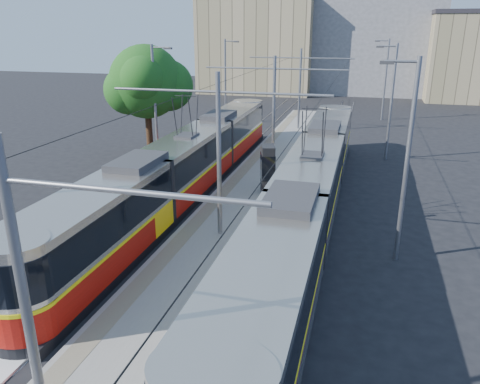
# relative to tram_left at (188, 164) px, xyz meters

# --- Properties ---
(ground) EXTENTS (160.00, 160.00, 0.00)m
(ground) POSITION_rel_tram_left_xyz_m (3.60, -13.52, -1.71)
(ground) COLOR black
(ground) RESTS_ON ground
(platform) EXTENTS (4.00, 50.00, 0.30)m
(platform) POSITION_rel_tram_left_xyz_m (3.60, 3.48, -1.56)
(platform) COLOR gray
(platform) RESTS_ON ground
(tactile_strip_left) EXTENTS (0.70, 50.00, 0.01)m
(tactile_strip_left) POSITION_rel_tram_left_xyz_m (2.15, 3.48, -1.40)
(tactile_strip_left) COLOR gray
(tactile_strip_left) RESTS_ON platform
(tactile_strip_right) EXTENTS (0.70, 50.00, 0.01)m
(tactile_strip_right) POSITION_rel_tram_left_xyz_m (5.05, 3.48, -1.40)
(tactile_strip_right) COLOR gray
(tactile_strip_right) RESTS_ON platform
(rails) EXTENTS (8.71, 70.00, 0.03)m
(rails) POSITION_rel_tram_left_xyz_m (3.60, 3.48, -1.69)
(rails) COLOR gray
(rails) RESTS_ON ground
(tram_left) EXTENTS (2.43, 29.75, 5.50)m
(tram_left) POSITION_rel_tram_left_xyz_m (0.00, 0.00, 0.00)
(tram_left) COLOR black
(tram_left) RESTS_ON ground
(tram_right) EXTENTS (2.43, 31.81, 5.50)m
(tram_right) POSITION_rel_tram_left_xyz_m (7.20, -2.51, 0.15)
(tram_right) COLOR black
(tram_right) RESTS_ON ground
(catenary) EXTENTS (9.20, 70.00, 7.00)m
(catenary) POSITION_rel_tram_left_xyz_m (3.60, 0.64, 2.82)
(catenary) COLOR slate
(catenary) RESTS_ON platform
(street_lamps) EXTENTS (15.18, 38.22, 8.00)m
(street_lamps) POSITION_rel_tram_left_xyz_m (3.60, 7.48, 2.47)
(street_lamps) COLOR slate
(street_lamps) RESTS_ON ground
(shelter) EXTENTS (1.05, 1.36, 2.64)m
(shelter) POSITION_rel_tram_left_xyz_m (4.50, 0.42, -0.02)
(shelter) COLOR black
(shelter) RESTS_ON platform
(tree) EXTENTS (5.49, 5.07, 7.97)m
(tree) POSITION_rel_tram_left_xyz_m (-4.91, 6.30, 3.68)
(tree) COLOR #382314
(tree) RESTS_ON ground
(building_left) EXTENTS (16.32, 12.24, 13.28)m
(building_left) POSITION_rel_tram_left_xyz_m (-6.40, 46.48, 4.94)
(building_left) COLOR tan
(building_left) RESTS_ON ground
(building_centre) EXTENTS (18.36, 14.28, 14.76)m
(building_centre) POSITION_rel_tram_left_xyz_m (9.60, 50.48, 5.68)
(building_centre) COLOR gray
(building_centre) RESTS_ON ground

